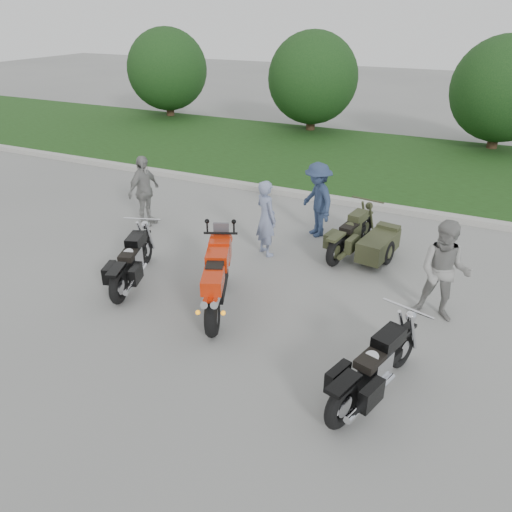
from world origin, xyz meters
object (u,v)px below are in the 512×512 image
at_px(sportbike_red, 217,278).
at_px(person_denim, 317,200).
at_px(cruiser_left, 131,263).
at_px(cruiser_right, 372,371).
at_px(person_stripe, 266,218).
at_px(person_grey, 444,272).
at_px(person_back, 144,191).
at_px(cruiser_sidecar, 366,241).

height_order(sportbike_red, person_denim, person_denim).
height_order(cruiser_left, cruiser_right, cruiser_right).
relative_size(person_stripe, person_grey, 0.93).
bearing_deg(person_stripe, person_back, 29.74).
height_order(person_grey, person_back, person_grey).
xyz_separation_m(person_stripe, person_denim, (0.64, 1.39, 0.04)).
bearing_deg(person_denim, sportbike_red, -53.68).
distance_m(cruiser_left, person_grey, 5.59).
xyz_separation_m(sportbike_red, cruiser_left, (-1.92, 0.10, -0.20)).
xyz_separation_m(sportbike_red, person_grey, (3.49, 1.40, 0.25)).
bearing_deg(person_back, person_stripe, -89.80).
relative_size(cruiser_right, cruiser_sidecar, 1.01).
relative_size(cruiser_right, person_grey, 1.23).
relative_size(sportbike_red, person_stripe, 1.31).
height_order(sportbike_red, cruiser_left, sportbike_red).
bearing_deg(person_back, person_denim, -69.37).
bearing_deg(cruiser_left, cruiser_sidecar, 19.69).
bearing_deg(sportbike_red, person_grey, -1.48).
bearing_deg(person_denim, person_stripe, -71.19).
relative_size(cruiser_sidecar, person_denim, 1.24).
height_order(cruiser_right, person_denim, person_denim).
xyz_separation_m(cruiser_right, person_stripe, (-3.11, 3.40, 0.38)).
distance_m(cruiser_left, person_denim, 4.41).
xyz_separation_m(sportbike_red, person_stripe, (-0.17, 2.39, 0.19)).
xyz_separation_m(sportbike_red, person_denim, (0.47, 3.78, 0.23)).
xyz_separation_m(person_grey, person_back, (-6.96, 1.21, -0.04)).
relative_size(cruiser_sidecar, person_stripe, 1.31).
bearing_deg(person_grey, cruiser_right, -101.63).
bearing_deg(person_denim, cruiser_right, -19.28).
bearing_deg(cruiser_sidecar, sportbike_red, -111.75).
height_order(cruiser_sidecar, person_back, person_back).
relative_size(cruiser_left, person_back, 1.24).
height_order(person_stripe, person_back, person_back).
bearing_deg(person_denim, cruiser_left, -79.64).
distance_m(sportbike_red, cruiser_left, 1.93).
bearing_deg(sportbike_red, person_back, 119.65).
bearing_deg(person_back, sportbike_red, -122.90).
height_order(cruiser_sidecar, person_stripe, person_stripe).
height_order(cruiser_left, cruiser_sidecar, cruiser_left).
relative_size(person_stripe, person_back, 0.97).
bearing_deg(cruiser_sidecar, cruiser_left, -132.70).
bearing_deg(sportbike_red, person_denim, 59.59).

